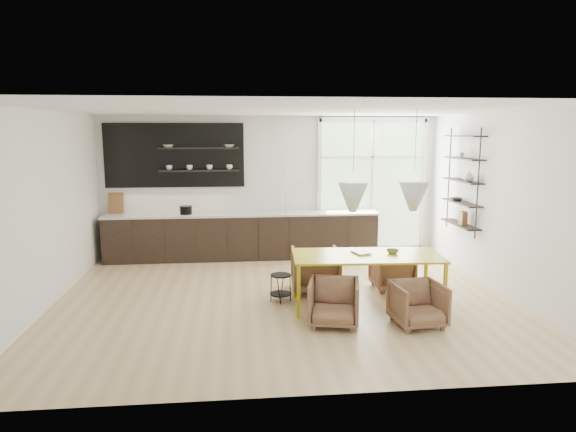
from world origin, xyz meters
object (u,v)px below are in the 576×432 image
object	(u,v)px
armchair_back_right	(392,271)
dining_table	(367,258)
armchair_front_right	(418,304)
wire_stool	(281,284)
armchair_front_left	(334,302)
armchair_back_left	(315,270)

from	to	relation	value
armchair_back_right	dining_table	bearing A→B (deg)	49.33
dining_table	armchair_back_right	world-z (taller)	dining_table
armchair_back_right	armchair_front_right	distance (m)	1.64
wire_stool	dining_table	bearing A→B (deg)	-15.82
dining_table	wire_stool	world-z (taller)	dining_table
armchair_back_right	armchair_front_left	distance (m)	1.95
dining_table	armchair_back_right	xyz separation A→B (m)	(0.65, 0.82, -0.44)
armchair_front_right	wire_stool	distance (m)	2.11
armchair_front_left	wire_stool	bearing A→B (deg)	134.31
armchair_back_left	armchair_front_right	bearing A→B (deg)	127.17
armchair_back_left	armchair_front_right	distance (m)	2.00
armchair_front_right	armchair_back_right	bearing A→B (deg)	78.81
armchair_front_left	armchair_front_right	bearing A→B (deg)	5.11
armchair_back_right	armchair_front_left	world-z (taller)	armchair_front_left
dining_table	armchair_back_left	bearing A→B (deg)	130.75
dining_table	armchair_front_left	xyz separation A→B (m)	(-0.62, -0.67, -0.43)
armchair_back_left	armchair_front_left	distance (m)	1.50
dining_table	wire_stool	size ratio (longest dim) A/B	5.23
armchair_back_left	wire_stool	xyz separation A→B (m)	(-0.61, -0.47, -0.08)
armchair_back_left	armchair_front_right	size ratio (longest dim) A/B	1.19
dining_table	wire_stool	distance (m)	1.38
armchair_front_left	armchair_front_right	xyz separation A→B (m)	(1.12, -0.15, -0.01)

